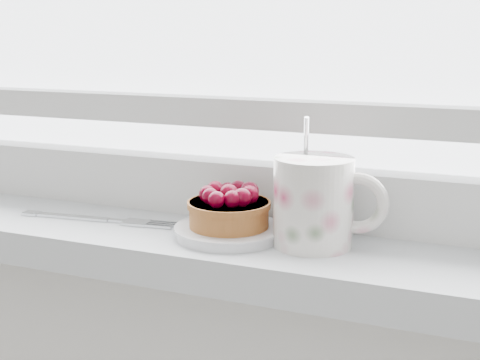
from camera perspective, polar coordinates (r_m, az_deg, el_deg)
The scene contains 4 objects.
saucer at distance 0.76m, azimuth -0.94°, elevation -4.41°, with size 0.12×0.12×0.01m, color silver.
raspberry_tart at distance 0.75m, azimuth -0.92°, elevation -2.38°, with size 0.09×0.09×0.05m.
floral_mug at distance 0.72m, azimuth 6.54°, elevation -1.73°, with size 0.13×0.10×0.14m.
fork at distance 0.84m, azimuth -12.18°, elevation -3.26°, with size 0.20×0.04×0.00m.
Camera 1 is at (0.27, 1.22, 1.17)m, focal length 50.00 mm.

